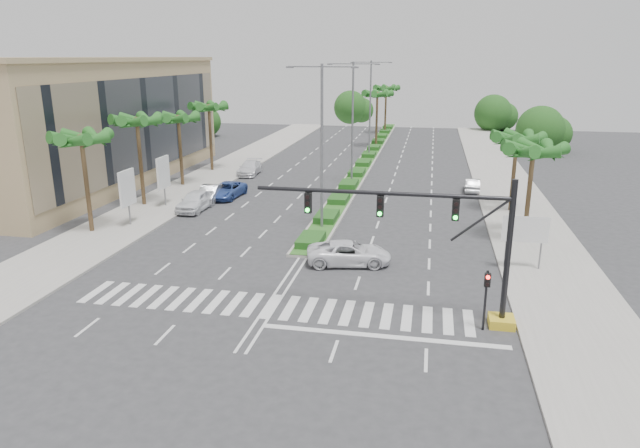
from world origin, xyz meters
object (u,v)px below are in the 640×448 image
object	(u,v)px
car_crossing	(349,253)
car_parked_a	(195,201)
car_right	(472,185)
car_parked_b	(210,194)
car_parked_c	(227,190)
car_parked_d	(250,168)

from	to	relation	value
car_crossing	car_parked_a	bearing A→B (deg)	43.89
car_parked_a	car_crossing	world-z (taller)	car_parked_a
car_crossing	car_right	world-z (taller)	car_crossing
car_parked_b	car_crossing	world-z (taller)	car_crossing
car_right	car_crossing	bearing A→B (deg)	70.74
car_parked_c	car_right	xyz separation A→B (m)	(22.23, 6.78, -0.05)
car_right	car_parked_a	bearing A→B (deg)	28.80
car_parked_d	car_crossing	size ratio (longest dim) A/B	0.96
car_parked_b	car_parked_d	xyz separation A→B (m)	(-0.23, 12.33, 0.01)
car_parked_c	car_parked_d	xyz separation A→B (m)	(-1.24, 10.65, 0.03)
car_parked_a	car_right	size ratio (longest dim) A/B	1.24
car_parked_c	car_parked_b	bearing A→B (deg)	-116.79
car_parked_d	car_right	xyz separation A→B (m)	(23.47, -3.87, -0.08)
car_parked_b	car_crossing	xyz separation A→B (m)	(14.50, -13.47, 0.00)
car_parked_a	car_right	world-z (taller)	car_parked_a
car_parked_c	car_right	size ratio (longest dim) A/B	1.28
car_parked_a	car_crossing	distance (m)	17.88
car_parked_a	car_right	bearing A→B (deg)	27.48
car_parked_b	car_crossing	bearing A→B (deg)	-49.42
car_crossing	car_parked_c	bearing A→B (deg)	31.14
car_right	car_parked_b	bearing A→B (deg)	22.46
car_parked_c	car_parked_d	bearing A→B (deg)	100.74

